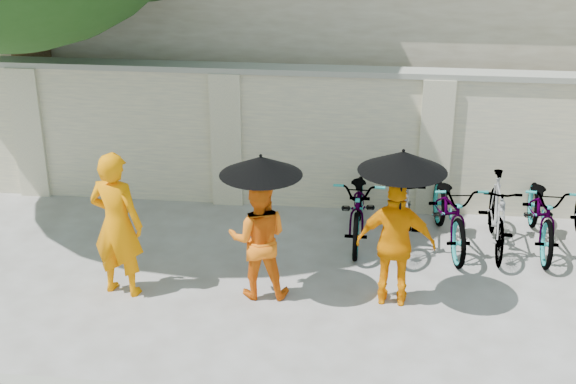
# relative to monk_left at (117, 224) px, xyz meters

# --- Properties ---
(ground) EXTENTS (80.00, 80.00, 0.00)m
(ground) POSITION_rel_monk_left_xyz_m (1.78, -0.29, -0.89)
(ground) COLOR #ADACAA
(compound_wall) EXTENTS (20.00, 0.30, 2.00)m
(compound_wall) POSITION_rel_monk_left_xyz_m (2.78, 2.91, 0.11)
(compound_wall) COLOR beige
(compound_wall) RESTS_ON ground
(building_behind) EXTENTS (14.00, 6.00, 3.20)m
(building_behind) POSITION_rel_monk_left_xyz_m (3.78, 6.71, 0.71)
(building_behind) COLOR beige
(building_behind) RESTS_ON ground
(monk_left) EXTENTS (0.72, 0.55, 1.77)m
(monk_left) POSITION_rel_monk_left_xyz_m (0.00, 0.00, 0.00)
(monk_left) COLOR #FF8A00
(monk_left) RESTS_ON ground
(monk_center) EXTENTS (0.75, 0.60, 1.46)m
(monk_center) POSITION_rel_monk_left_xyz_m (1.64, 0.13, -0.16)
(monk_center) COLOR orange
(monk_center) RESTS_ON ground
(parasol_center) EXTENTS (0.93, 0.93, 0.95)m
(parasol_center) POSITION_rel_monk_left_xyz_m (1.69, 0.05, 0.78)
(parasol_center) COLOR black
(parasol_center) RESTS_ON ground
(monk_right) EXTENTS (0.92, 0.43, 1.52)m
(monk_right) POSITION_rel_monk_left_xyz_m (3.22, 0.11, -0.12)
(monk_right) COLOR #FC9002
(monk_right) RESTS_ON ground
(parasol_right) EXTENTS (0.98, 0.98, 1.04)m
(parasol_right) POSITION_rel_monk_left_xyz_m (3.24, 0.03, 0.90)
(parasol_right) COLOR black
(parasol_right) RESTS_ON ground
(bike_0) EXTENTS (0.66, 1.89, 0.99)m
(bike_0) POSITION_rel_monk_left_xyz_m (2.76, 1.78, -0.39)
(bike_0) COLOR #9292A1
(bike_0) RESTS_ON ground
(bike_1) EXTENTS (0.60, 1.80, 1.07)m
(bike_1) POSITION_rel_monk_left_xyz_m (3.36, 1.68, -0.35)
(bike_1) COLOR #9292A1
(bike_1) RESTS_ON ground
(bike_2) EXTENTS (0.91, 1.97, 1.00)m
(bike_2) POSITION_rel_monk_left_xyz_m (3.96, 1.73, -0.39)
(bike_2) COLOR #9292A1
(bike_2) RESTS_ON ground
(bike_3) EXTENTS (0.53, 1.68, 1.00)m
(bike_3) POSITION_rel_monk_left_xyz_m (4.56, 1.68, -0.39)
(bike_3) COLOR #9292A1
(bike_3) RESTS_ON ground
(bike_4) EXTENTS (0.71, 1.91, 0.99)m
(bike_4) POSITION_rel_monk_left_xyz_m (5.17, 1.83, -0.39)
(bike_4) COLOR #9292A1
(bike_4) RESTS_ON ground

